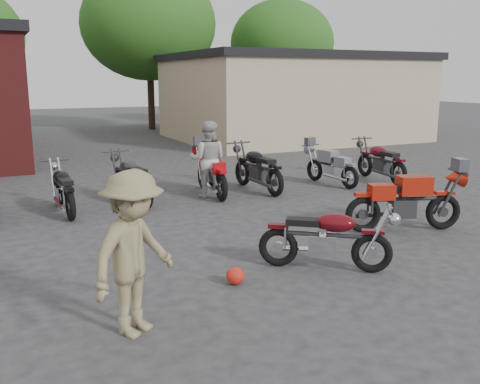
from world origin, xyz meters
name	(u,v)px	position (x,y,z in m)	size (l,w,h in m)	color
ground	(316,268)	(0.00, 0.00, 0.00)	(90.00, 90.00, 0.00)	#2C2C2E
stucco_building	(291,100)	(8.50, 15.00, 1.75)	(10.00, 8.00, 3.50)	tan
tree_2	(149,45)	(4.00, 22.00, 4.40)	(7.04, 7.04, 8.80)	#234E14
tree_3	(282,59)	(12.00, 22.00, 3.80)	(6.08, 6.08, 7.60)	#234E14
vintage_motorcycle	(327,234)	(0.11, -0.10, 0.54)	(1.85, 0.61, 1.07)	#550A10
sportbike	(407,198)	(2.57, 0.97, 0.61)	(2.10, 0.69, 1.22)	red
helmet	(235,276)	(-1.32, -0.04, 0.12)	(0.26, 0.26, 0.24)	red
person_light	(208,160)	(0.39, 5.10, 0.89)	(0.86, 0.67, 1.78)	#B5B5B0
person_tan	(134,254)	(-2.88, -0.84, 0.90)	(1.17, 0.67, 1.81)	#897D54
row_bike_2	(63,186)	(-2.86, 5.04, 0.55)	(1.91, 0.63, 1.11)	black
row_bike_3	(131,176)	(-1.35, 5.38, 0.59)	(2.04, 0.67, 1.18)	#262729
row_bike_4	(211,170)	(0.57, 5.36, 0.60)	(2.07, 0.68, 1.20)	red
row_bike_5	(257,166)	(1.77, 5.30, 0.61)	(2.11, 0.70, 1.23)	black
row_bike_6	(331,164)	(3.85, 5.15, 0.53)	(1.84, 0.61, 1.07)	gray
row_bike_7	(381,159)	(5.35, 5.00, 0.59)	(2.05, 0.68, 1.19)	#5A0B19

